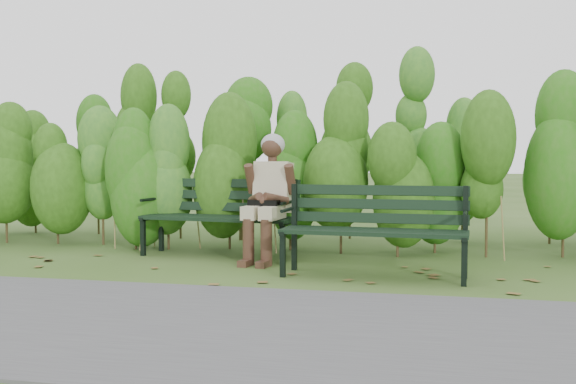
# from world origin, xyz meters

# --- Properties ---
(ground) EXTENTS (80.00, 80.00, 0.00)m
(ground) POSITION_xyz_m (0.00, 0.00, 0.00)
(ground) COLOR #34551A
(footpath) EXTENTS (60.00, 2.50, 0.01)m
(footpath) POSITION_xyz_m (0.00, -2.20, 0.01)
(footpath) COLOR #474749
(footpath) RESTS_ON ground
(hedge_band) EXTENTS (11.04, 1.67, 2.42)m
(hedge_band) POSITION_xyz_m (0.00, 1.86, 1.26)
(hedge_band) COLOR #47381E
(hedge_band) RESTS_ON ground
(leaf_litter) EXTENTS (5.45, 2.05, 0.01)m
(leaf_litter) POSITION_xyz_m (0.68, -0.33, 0.00)
(leaf_litter) COLOR brown
(leaf_litter) RESTS_ON ground
(bench_left) EXTENTS (1.77, 0.73, 0.86)m
(bench_left) POSITION_xyz_m (-0.88, 0.85, 0.51)
(bench_left) COLOR black
(bench_left) RESTS_ON ground
(bench_right) EXTENTS (1.72, 0.64, 0.84)m
(bench_right) POSITION_xyz_m (0.92, -0.07, 0.50)
(bench_right) COLOR black
(bench_right) RESTS_ON ground
(seated_woman) EXTENTS (0.57, 0.84, 1.36)m
(seated_woman) POSITION_xyz_m (-0.27, 0.61, 0.75)
(seated_woman) COLOR #B2AC8A
(seated_woman) RESTS_ON ground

